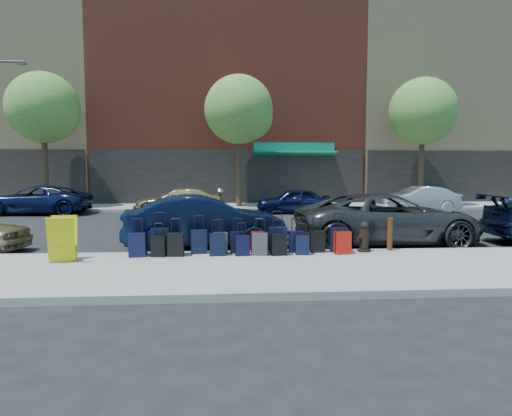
{
  "coord_description": "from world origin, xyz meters",
  "views": [
    {
      "loc": [
        -0.41,
        -16.06,
        2.26
      ],
      "look_at": [
        0.65,
        -1.5,
        1.0
      ],
      "focal_mm": 32.0,
      "sensor_mm": 36.0,
      "label": 1
    }
  ],
  "objects": [
    {
      "name": "building_center",
      "position": [
        0.0,
        17.99,
        9.98
      ],
      "size": [
        17.0,
        12.85,
        20.0
      ],
      "color": "maroon",
      "rests_on": "ground"
    },
    {
      "name": "display_rack",
      "position": [
        -4.05,
        -5.52,
        0.66
      ],
      "size": [
        0.66,
        0.71,
        1.03
      ],
      "rotation": [
        0.0,
        0.0,
        0.15
      ],
      "color": "#D1BF0B",
      "rests_on": "sidewalk_near"
    },
    {
      "name": "suitcase_front_1",
      "position": [
        -1.97,
        -4.77,
        0.47
      ],
      "size": [
        0.44,
        0.25,
        1.04
      ],
      "rotation": [
        0.0,
        0.0,
        0.03
      ],
      "color": "black",
      "rests_on": "sidewalk_near"
    },
    {
      "name": "building_right",
      "position": [
        16.0,
        17.99,
        8.98
      ],
      "size": [
        15.0,
        12.12,
        18.0
      ],
      "color": "tan",
      "rests_on": "ground"
    },
    {
      "name": "sidewalk_far",
      "position": [
        0.0,
        10.0,
        0.07
      ],
      "size": [
        60.0,
        4.0,
        0.15
      ],
      "primitive_type": "cube",
      "color": "gray",
      "rests_on": "ground"
    },
    {
      "name": "suitcase_front_10",
      "position": [
        2.52,
        -4.79,
        0.46
      ],
      "size": [
        0.42,
        0.24,
        0.99
      ],
      "rotation": [
        0.0,
        0.0,
        -0.03
      ],
      "color": "black",
      "rests_on": "sidewalk_near"
    },
    {
      "name": "suitcase_back_4",
      "position": [
        -0.55,
        -5.08,
        0.42
      ],
      "size": [
        0.39,
        0.25,
        0.88
      ],
      "rotation": [
        0.0,
        0.0,
        0.09
      ],
      "color": "black",
      "rests_on": "sidewalk_near"
    },
    {
      "name": "tree_right",
      "position": [
        11.14,
        9.5,
        5.41
      ],
      "size": [
        3.8,
        3.8,
        7.27
      ],
      "color": "black",
      "rests_on": "sidewalk_far"
    },
    {
      "name": "suitcase_back_1",
      "position": [
        -1.96,
        -5.1,
        0.4
      ],
      "size": [
        0.35,
        0.22,
        0.81
      ],
      "rotation": [
        0.0,
        0.0,
        -0.08
      ],
      "color": "black",
      "rests_on": "sidewalk_near"
    },
    {
      "name": "suitcase_front_4",
      "position": [
        -0.49,
        -4.82,
        0.42
      ],
      "size": [
        0.38,
        0.25,
        0.86
      ],
      "rotation": [
        0.0,
        0.0,
        0.17
      ],
      "color": "#37383C",
      "rests_on": "sidewalk_near"
    },
    {
      "name": "car_far_0",
      "position": [
        -9.57,
        7.07,
        0.71
      ],
      "size": [
        5.21,
        2.64,
        1.41
      ],
      "primitive_type": "imported",
      "rotation": [
        0.0,
        0.0,
        -1.63
      ],
      "color": "#0D173A",
      "rests_on": "ground"
    },
    {
      "name": "car_near_1",
      "position": [
        -0.94,
        -3.09,
        0.75
      ],
      "size": [
        4.72,
        2.18,
        1.5
      ],
      "primitive_type": "imported",
      "rotation": [
        0.0,
        0.0,
        1.71
      ],
      "color": "#0B1633",
      "rests_on": "ground"
    },
    {
      "name": "suitcase_front_8",
      "position": [
        1.43,
        -4.79,
        0.42
      ],
      "size": [
        0.37,
        0.21,
        0.88
      ],
      "rotation": [
        0.0,
        0.0,
        -0.03
      ],
      "color": "black",
      "rests_on": "sidewalk_near"
    },
    {
      "name": "suitcase_front_6",
      "position": [
        0.47,
        -4.78,
        0.42
      ],
      "size": [
        0.39,
        0.26,
        0.87
      ],
      "rotation": [
        0.0,
        0.0,
        -0.17
      ],
      "color": "#970C09",
      "rests_on": "sidewalk_near"
    },
    {
      "name": "car_far_1",
      "position": [
        -2.58,
        6.71,
        0.64
      ],
      "size": [
        4.44,
        1.81,
        1.29
      ],
      "primitive_type": "imported",
      "rotation": [
        0.0,
        0.0,
        -1.57
      ],
      "color": "tan",
      "rests_on": "ground"
    },
    {
      "name": "suitcase_back_7",
      "position": [
        0.94,
        -5.14,
        0.42
      ],
      "size": [
        0.39,
        0.25,
        0.87
      ],
      "rotation": [
        0.0,
        0.0,
        0.1
      ],
      "color": "black",
      "rests_on": "sidewalk_near"
    },
    {
      "name": "car_near_2",
      "position": [
        4.5,
        -2.89,
        0.76
      ],
      "size": [
        5.55,
        2.66,
        1.52
      ],
      "primitive_type": "imported",
      "rotation": [
        0.0,
        0.0,
        1.6
      ],
      "color": "#353538",
      "rests_on": "ground"
    },
    {
      "name": "suitcase_front_5",
      "position": [
        -0.05,
        -4.76,
        0.42
      ],
      "size": [
        0.37,
        0.21,
        0.87
      ],
      "rotation": [
        0.0,
        0.0,
        0.04
      ],
      "color": "black",
      "rests_on": "sidewalk_near"
    },
    {
      "name": "fire_hydrant",
      "position": [
        3.18,
        -4.79,
        0.5
      ],
      "size": [
        0.39,
        0.34,
        0.76
      ],
      "rotation": [
        0.0,
        0.0,
        0.42
      ],
      "color": "black",
      "rests_on": "sidewalk_near"
    },
    {
      "name": "tree_center",
      "position": [
        0.64,
        9.5,
        5.41
      ],
      "size": [
        3.8,
        3.8,
        7.27
      ],
      "color": "black",
      "rests_on": "sidewalk_far"
    },
    {
      "name": "sidewalk_near",
      "position": [
        0.0,
        -6.5,
        0.07
      ],
      "size": [
        60.0,
        4.0,
        0.15
      ],
      "primitive_type": "cube",
      "color": "gray",
      "rests_on": "ground"
    },
    {
      "name": "curb_near",
      "position": [
        0.0,
        -4.48,
        0.07
      ],
      "size": [
        60.0,
        0.08,
        0.15
      ],
      "primitive_type": "cube",
      "color": "gray",
      "rests_on": "ground"
    },
    {
      "name": "suitcase_front_3",
      "position": [
        -1.01,
        -4.76,
        0.45
      ],
      "size": [
        0.41,
        0.26,
        0.95
      ],
      "rotation": [
        0.0,
        0.0,
        0.1
      ],
      "color": "black",
      "rests_on": "sidewalk_near"
    },
    {
      "name": "curb_far",
      "position": [
        0.0,
        7.98,
        0.07
      ],
      "size": [
        60.0,
        0.08,
        0.15
      ],
      "primitive_type": "cube",
      "color": "gray",
      "rests_on": "ground"
    },
    {
      "name": "suitcase_back_8",
      "position": [
        1.53,
        -5.11,
        0.39
      ],
      "size": [
        0.33,
        0.21,
        0.78
      ],
      "rotation": [
        0.0,
        0.0,
        -0.06
      ],
      "color": "black",
      "rests_on": "sidewalk_near"
    },
    {
      "name": "suitcase_back_5",
      "position": [
        0.05,
        -5.12,
        0.4
      ],
      "size": [
        0.36,
        0.25,
        0.81
      ],
      "rotation": [
        0.0,
        0.0,
        0.16
      ],
      "color": "black",
      "rests_on": "sidewalk_near"
    },
    {
      "name": "building_left",
      "position": [
        -16.0,
        17.98,
        7.98
      ],
      "size": [
        15.0,
        12.12,
        16.0
      ],
      "color": "tan",
      "rests_on": "ground"
    },
    {
      "name": "ground",
      "position": [
        0.0,
        0.0,
        0.0
      ],
      "size": [
        120.0,
        120.0,
        0.0
      ],
      "primitive_type": "plane",
      "color": "black",
      "rests_on": "ground"
    },
    {
      "name": "suitcase_back_0",
      "position": [
        -2.47,
        -5.1,
        0.44
      ],
      "size": [
        0.42,
        0.28,
        0.93
      ],
      "rotation": [
        0.0,
        0.0,
        0.14
      ],
      "color": "black",
      "rests_on": "sidewalk_near"
    },
    {
      "name": "suitcase_front_0",
      "position": [
        -2.49,
        -4.79,
        0.43
      ],
      "size": [
        0.39,
        0.25,
        0.88
      ],
      "rotation": [
        0.0,
        0.0,
        -0.13
      ],
      "color": "black",
      "rests_on": "sidewalk_near"
    },
    {
      "name": "suitcase_front_2",
      "position": [
        -1.56,
        -4.84,
        0.42
      ],
      "size": [
        0.39,
        0.27,
        0.87
      ],
      "rotation": [
        0.0,
        0.0,
        0.21
      ],
      "color": "black",
      "rests_on": "sidewalk_near"
    },
    {
      "name": "car_far_2",
      "position": [
        3.13,
        6.67,
        0.63
      ],
      "size": [
        3.79,
        1.67,
        1.27
      ],
      "primitive_type": "imported",
      "rotation": [
        0.0,
        0.0,
        -1.62
      ],
      "color": "#0C1135",
      "rests_on": "ground"
    },
    {
      "name": "suitcase_back_6",
      "position": [
        0.49,
        -5.09,
        0.43
      ],
      "size": [
        0.41,
        0.29,
        0.89
      ],
      "rotation": [
        0.0,
        0.0,
        -0.2
      ],
      "color": "#343438",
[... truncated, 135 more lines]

